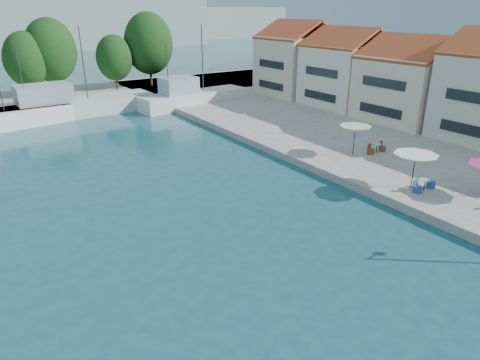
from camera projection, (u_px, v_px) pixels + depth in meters
quay_right at (418, 131)px, 42.14m from camera, size 32.00×92.00×0.60m
quay_far at (26, 102)px, 55.50m from camera, size 90.00×16.00×0.60m
hill_east at (111, 24)px, 165.41m from camera, size 140.00×40.00×12.00m
building_04 at (412, 77)px, 43.72m from camera, size 9.00×8.80×9.20m
building_05 at (347, 66)px, 50.61m from camera, size 8.40×8.80×9.70m
building_06 at (297, 57)px, 57.49m from camera, size 9.00×8.80×10.20m
trawler_03 at (68, 107)px, 49.05m from camera, size 19.18×5.68×10.20m
trawler_04 at (192, 98)px, 53.77m from camera, size 14.53×4.94×10.20m
tree_05 at (26, 59)px, 55.26m from camera, size 5.65×5.65×8.36m
tree_06 at (50, 50)px, 57.07m from camera, size 6.72×6.72×9.95m
tree_07 at (114, 58)px, 61.08m from camera, size 5.13×5.13×7.60m
tree_08 at (149, 44)px, 63.31m from camera, size 7.16×7.16×10.59m
umbrella_white at (415, 158)px, 27.41m from camera, size 2.83×2.83×2.31m
umbrella_cream at (355, 129)px, 33.65m from camera, size 2.56×2.56×2.39m
cafe_table_02 at (424, 186)px, 27.60m from camera, size 1.82×0.70×0.76m
cafe_table_03 at (377, 149)px, 34.82m from camera, size 1.82×0.70×0.76m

